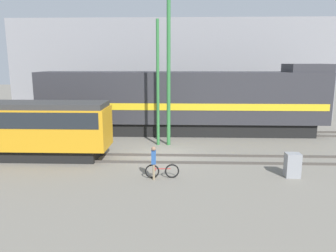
{
  "coord_description": "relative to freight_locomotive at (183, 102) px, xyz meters",
  "views": [
    {
      "loc": [
        0.93,
        -19.23,
        5.62
      ],
      "look_at": [
        0.24,
        0.02,
        1.8
      ],
      "focal_mm": 35.0,
      "sensor_mm": 36.0,
      "label": 1
    }
  ],
  "objects": [
    {
      "name": "person",
      "position": [
        -1.48,
        -10.2,
        -1.54
      ],
      "size": [
        0.25,
        0.38,
        1.64
      ],
      "color": "#8C7A5B",
      "rests_on": "ground"
    },
    {
      "name": "utility_pole_left",
      "position": [
        -1.71,
        -3.49,
        1.61
      ],
      "size": [
        0.2,
        0.2,
        8.29
      ],
      "color": "#2D7238",
      "rests_on": "ground"
    },
    {
      "name": "building_backdrop",
      "position": [
        -1.18,
        9.21,
        2.27
      ],
      "size": [
        31.16,
        6.0,
        9.61
      ],
      "color": "gray",
      "rests_on": "ground"
    },
    {
      "name": "track_far",
      "position": [
        -1.18,
        0.0,
        -2.46
      ],
      "size": [
        60.0,
        1.51,
        0.14
      ],
      "color": "#47423D",
      "rests_on": "ground"
    },
    {
      "name": "track_near",
      "position": [
        -1.18,
        -6.97,
        -2.46
      ],
      "size": [
        60.0,
        1.5,
        0.14
      ],
      "color": "#47423D",
      "rests_on": "ground"
    },
    {
      "name": "utility_pole_center",
      "position": [
        -1.0,
        -3.49,
        2.34
      ],
      "size": [
        0.25,
        0.25,
        9.73
      ],
      "color": "#2D7238",
      "rests_on": "ground"
    },
    {
      "name": "signal_box",
      "position": [
        5.33,
        -9.6,
        -1.93
      ],
      "size": [
        0.7,
        0.6,
        1.2
      ],
      "color": "gray",
      "rests_on": "ground"
    },
    {
      "name": "bicycle",
      "position": [
        -1.09,
        -10.02,
        -2.17
      ],
      "size": [
        1.68,
        0.44,
        0.77
      ],
      "color": "black",
      "rests_on": "ground"
    },
    {
      "name": "ground_plane",
      "position": [
        -1.18,
        -6.0,
        -2.53
      ],
      "size": [
        120.0,
        120.0,
        0.0
      ],
      "primitive_type": "plane",
      "color": "slate"
    },
    {
      "name": "freight_locomotive",
      "position": [
        0.0,
        0.0,
        0.0
      ],
      "size": [
        21.82,
        3.04,
        5.43
      ],
      "color": "black",
      "rests_on": "ground"
    },
    {
      "name": "streetcar",
      "position": [
        -9.83,
        -6.97,
        -0.62
      ],
      "size": [
        10.96,
        2.54,
        3.33
      ],
      "color": "black",
      "rests_on": "ground"
    }
  ]
}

